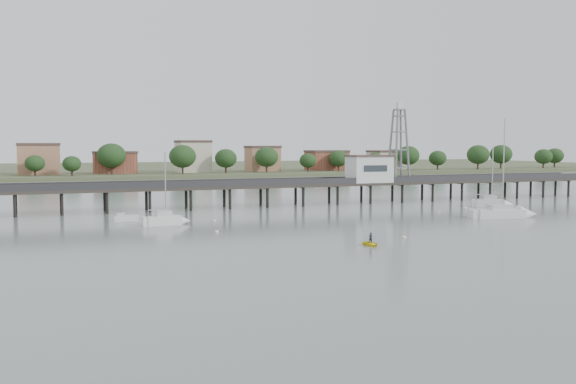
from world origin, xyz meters
name	(u,v)px	position (x,y,z in m)	size (l,w,h in m)	color
ground_plane	(438,266)	(0.00, 0.00, 0.00)	(500.00, 500.00, 0.00)	slate
pier	(246,186)	(0.00, 60.00, 3.79)	(150.00, 5.00, 5.50)	#2D2823
pier_building	(369,169)	(25.00, 60.00, 6.67)	(8.40, 5.40, 5.30)	silver
lattice_tower	(399,146)	(31.50, 60.00, 11.10)	(3.20, 3.20, 15.50)	slate
sailboat_b	(169,220)	(-17.53, 39.77, 0.66)	(6.48, 2.40, 10.66)	white
sailboat_e	(495,203)	(42.88, 45.00, 0.65)	(6.89, 4.96, 11.32)	white
sailboat_d	(510,213)	(33.62, 29.99, 0.63)	(10.33, 5.14, 16.24)	white
white_tender	(125,218)	(-22.78, 46.67, 0.41)	(3.54, 1.67, 1.34)	white
yellow_dinghy	(370,245)	(0.09, 13.22, 0.00)	(2.04, 0.59, 2.85)	yellow
dinghy_occupant	(370,245)	(0.09, 13.22, 0.00)	(0.44, 1.21, 0.29)	black
mooring_buoys	(353,222)	(7.75, 32.65, 0.08)	(87.53, 28.11, 0.39)	#F8F1C0
far_shore	(126,168)	(0.36, 239.58, 0.95)	(500.00, 170.00, 10.40)	#475133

